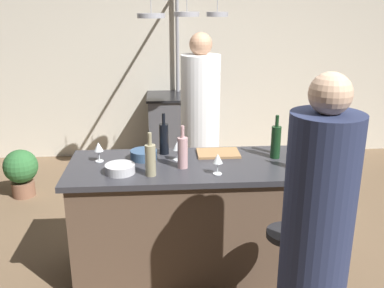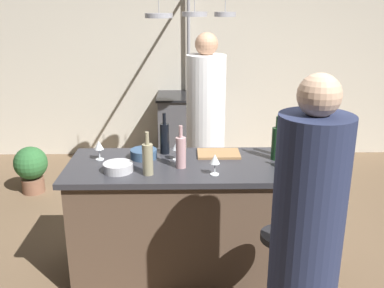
{
  "view_description": "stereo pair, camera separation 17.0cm",
  "coord_description": "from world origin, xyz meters",
  "px_view_note": "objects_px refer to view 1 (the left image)",
  "views": [
    {
      "loc": [
        -0.22,
        -2.91,
        2.01
      ],
      "look_at": [
        0.0,
        0.15,
        1.0
      ],
      "focal_mm": 40.56,
      "sensor_mm": 36.0,
      "label": 1
    },
    {
      "loc": [
        -0.05,
        -2.91,
        2.01
      ],
      "look_at": [
        0.0,
        0.15,
        1.0
      ],
      "focal_mm": 40.56,
      "sensor_mm": 36.0,
      "label": 2
    }
  ],
  "objects_px": {
    "stove_range": "(179,129)",
    "potted_plant": "(21,170)",
    "bar_stool_right": "(284,274)",
    "wine_glass_near_left_guest": "(218,160)",
    "wine_bottle_rose": "(183,152)",
    "wine_bottle_green": "(302,155)",
    "wine_glass_by_chef": "(177,147)",
    "mixing_bowl_steel": "(120,169)",
    "wine_bottle_red": "(276,141)",
    "wine_bottle_dark": "(164,138)",
    "mixing_bowl_blue": "(144,155)",
    "chef": "(200,132)",
    "guest_right": "(315,247)",
    "cutting_board": "(218,153)",
    "wine_bottle_white": "(150,159)",
    "wine_glass_near_right_guest": "(99,148)",
    "pepper_mill": "(276,140)"
  },
  "relations": [
    {
      "from": "stove_range",
      "to": "potted_plant",
      "type": "relative_size",
      "value": 1.71
    },
    {
      "from": "bar_stool_right",
      "to": "wine_glass_near_left_guest",
      "type": "bearing_deg",
      "value": 132.99
    },
    {
      "from": "bar_stool_right",
      "to": "wine_bottle_rose",
      "type": "height_order",
      "value": "wine_bottle_rose"
    },
    {
      "from": "wine_bottle_rose",
      "to": "wine_bottle_green",
      "type": "bearing_deg",
      "value": -7.34
    },
    {
      "from": "wine_glass_by_chef",
      "to": "mixing_bowl_steel",
      "type": "height_order",
      "value": "wine_glass_by_chef"
    },
    {
      "from": "wine_bottle_red",
      "to": "wine_bottle_dark",
      "type": "relative_size",
      "value": 1.02
    },
    {
      "from": "wine_bottle_red",
      "to": "mixing_bowl_blue",
      "type": "height_order",
      "value": "wine_bottle_red"
    },
    {
      "from": "chef",
      "to": "wine_bottle_green",
      "type": "relative_size",
      "value": 5.93
    },
    {
      "from": "chef",
      "to": "guest_right",
      "type": "bearing_deg",
      "value": -78.61
    },
    {
      "from": "wine_bottle_rose",
      "to": "cutting_board",
      "type": "bearing_deg",
      "value": 42.29
    },
    {
      "from": "potted_plant",
      "to": "bar_stool_right",
      "type": "bearing_deg",
      "value": -43.45
    },
    {
      "from": "wine_bottle_white",
      "to": "bar_stool_right",
      "type": "bearing_deg",
      "value": -27.05
    },
    {
      "from": "bar_stool_right",
      "to": "wine_glass_near_right_guest",
      "type": "relative_size",
      "value": 4.66
    },
    {
      "from": "bar_stool_right",
      "to": "mixing_bowl_blue",
      "type": "xyz_separation_m",
      "value": [
        -0.89,
        0.75,
        0.56
      ]
    },
    {
      "from": "wine_bottle_dark",
      "to": "wine_glass_near_left_guest",
      "type": "xyz_separation_m",
      "value": [
        0.35,
        -0.44,
        -0.02
      ]
    },
    {
      "from": "wine_bottle_red",
      "to": "bar_stool_right",
      "type": "bearing_deg",
      "value": -97.1
    },
    {
      "from": "guest_right",
      "to": "wine_bottle_red",
      "type": "xyz_separation_m",
      "value": [
        0.05,
        1.06,
        0.24
      ]
    },
    {
      "from": "stove_range",
      "to": "wine_glass_near_left_guest",
      "type": "height_order",
      "value": "wine_glass_near_left_guest"
    },
    {
      "from": "chef",
      "to": "wine_glass_by_chef",
      "type": "relative_size",
      "value": 11.98
    },
    {
      "from": "stove_range",
      "to": "cutting_board",
      "type": "relative_size",
      "value": 2.78
    },
    {
      "from": "wine_glass_by_chef",
      "to": "wine_glass_near_left_guest",
      "type": "relative_size",
      "value": 1.0
    },
    {
      "from": "wine_bottle_white",
      "to": "wine_glass_by_chef",
      "type": "relative_size",
      "value": 2.04
    },
    {
      "from": "wine_bottle_white",
      "to": "wine_glass_near_left_guest",
      "type": "height_order",
      "value": "wine_bottle_white"
    },
    {
      "from": "stove_range",
      "to": "wine_bottle_red",
      "type": "bearing_deg",
      "value": -75.38
    },
    {
      "from": "cutting_board",
      "to": "pepper_mill",
      "type": "xyz_separation_m",
      "value": [
        0.44,
        -0.01,
        0.1
      ]
    },
    {
      "from": "pepper_mill",
      "to": "mixing_bowl_blue",
      "type": "relative_size",
      "value": 1.07
    },
    {
      "from": "chef",
      "to": "bar_stool_right",
      "type": "xyz_separation_m",
      "value": [
        0.38,
        -1.7,
        -0.44
      ]
    },
    {
      "from": "chef",
      "to": "wine_glass_by_chef",
      "type": "height_order",
      "value": "chef"
    },
    {
      "from": "wine_bottle_white",
      "to": "wine_bottle_green",
      "type": "height_order",
      "value": "wine_bottle_white"
    },
    {
      "from": "wine_glass_near_right_guest",
      "to": "mixing_bowl_blue",
      "type": "relative_size",
      "value": 0.75
    },
    {
      "from": "wine_bottle_white",
      "to": "wine_glass_by_chef",
      "type": "xyz_separation_m",
      "value": [
        0.19,
        0.28,
        -0.01
      ]
    },
    {
      "from": "wine_bottle_dark",
      "to": "chef",
      "type": "bearing_deg",
      "value": 67.2
    },
    {
      "from": "wine_bottle_dark",
      "to": "wine_bottle_white",
      "type": "bearing_deg",
      "value": -102.46
    },
    {
      "from": "wine_bottle_white",
      "to": "wine_glass_near_right_guest",
      "type": "xyz_separation_m",
      "value": [
        -0.38,
        0.29,
        -0.01
      ]
    },
    {
      "from": "guest_right",
      "to": "mixing_bowl_steel",
      "type": "xyz_separation_m",
      "value": [
        -1.07,
        0.84,
        0.14
      ]
    },
    {
      "from": "stove_range",
      "to": "wine_bottle_red",
      "type": "distance_m",
      "value": 2.51
    },
    {
      "from": "wine_bottle_red",
      "to": "wine_bottle_rose",
      "type": "bearing_deg",
      "value": -167.45
    },
    {
      "from": "wine_bottle_green",
      "to": "mixing_bowl_steel",
      "type": "distance_m",
      "value": 1.25
    },
    {
      "from": "wine_glass_near_left_guest",
      "to": "mixing_bowl_steel",
      "type": "height_order",
      "value": "wine_glass_near_left_guest"
    },
    {
      "from": "chef",
      "to": "wine_bottle_rose",
      "type": "bearing_deg",
      "value": -101.28
    },
    {
      "from": "wine_bottle_white",
      "to": "wine_glass_near_right_guest",
      "type": "relative_size",
      "value": 2.04
    },
    {
      "from": "potted_plant",
      "to": "wine_bottle_rose",
      "type": "height_order",
      "value": "wine_bottle_rose"
    },
    {
      "from": "bar_stool_right",
      "to": "mixing_bowl_steel",
      "type": "distance_m",
      "value": 1.27
    },
    {
      "from": "guest_right",
      "to": "wine_bottle_green",
      "type": "bearing_deg",
      "value": 78.13
    },
    {
      "from": "potted_plant",
      "to": "wine_bottle_dark",
      "type": "xyz_separation_m",
      "value": [
        1.53,
        -1.29,
        0.73
      ]
    },
    {
      "from": "wine_bottle_rose",
      "to": "wine_glass_by_chef",
      "type": "xyz_separation_m",
      "value": [
        -0.03,
        0.15,
        -0.01
      ]
    },
    {
      "from": "wine_glass_near_right_guest",
      "to": "wine_bottle_dark",
      "type": "bearing_deg",
      "value": 16.15
    },
    {
      "from": "wine_bottle_white",
      "to": "mixing_bowl_blue",
      "type": "height_order",
      "value": "wine_bottle_white"
    },
    {
      "from": "wine_glass_near_left_guest",
      "to": "mixing_bowl_blue",
      "type": "distance_m",
      "value": 0.61
    },
    {
      "from": "bar_stool_right",
      "to": "wine_bottle_white",
      "type": "height_order",
      "value": "wine_bottle_white"
    }
  ]
}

